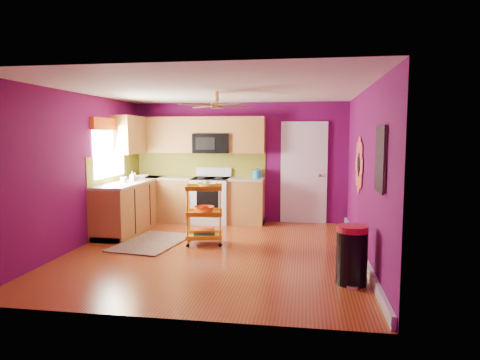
# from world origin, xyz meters

# --- Properties ---
(ground) EXTENTS (5.00, 5.00, 0.00)m
(ground) POSITION_xyz_m (0.00, 0.00, 0.00)
(ground) COLOR maroon
(ground) RESTS_ON ground
(room_envelope) EXTENTS (4.54, 5.04, 2.52)m
(room_envelope) POSITION_xyz_m (0.03, 0.00, 1.63)
(room_envelope) COLOR #620B52
(room_envelope) RESTS_ON ground
(lower_cabinets) EXTENTS (2.81, 2.31, 0.94)m
(lower_cabinets) POSITION_xyz_m (-1.35, 1.82, 0.43)
(lower_cabinets) COLOR #986329
(lower_cabinets) RESTS_ON ground
(electric_range) EXTENTS (0.76, 0.66, 1.13)m
(electric_range) POSITION_xyz_m (-0.55, 2.17, 0.48)
(electric_range) COLOR white
(electric_range) RESTS_ON ground
(upper_cabinetry) EXTENTS (2.80, 2.30, 1.26)m
(upper_cabinetry) POSITION_xyz_m (-1.24, 2.17, 1.80)
(upper_cabinetry) COLOR #986329
(upper_cabinetry) RESTS_ON ground
(left_window) EXTENTS (0.08, 1.35, 1.08)m
(left_window) POSITION_xyz_m (-2.22, 1.05, 1.74)
(left_window) COLOR white
(left_window) RESTS_ON ground
(panel_door) EXTENTS (0.95, 0.11, 2.15)m
(panel_door) POSITION_xyz_m (1.35, 2.47, 1.02)
(panel_door) COLOR white
(panel_door) RESTS_ON ground
(right_wall_art) EXTENTS (0.04, 2.74, 1.04)m
(right_wall_art) POSITION_xyz_m (2.23, -0.34, 1.44)
(right_wall_art) COLOR black
(right_wall_art) RESTS_ON ground
(ceiling_fan) EXTENTS (1.01, 1.01, 0.26)m
(ceiling_fan) POSITION_xyz_m (0.00, 0.20, 2.29)
(ceiling_fan) COLOR #BF8C3F
(ceiling_fan) RESTS_ON ground
(shag_rug) EXTENTS (1.13, 1.62, 0.02)m
(shag_rug) POSITION_xyz_m (-1.16, 0.35, 0.01)
(shag_rug) COLOR black
(shag_rug) RESTS_ON ground
(rolling_cart) EXTENTS (0.67, 0.54, 1.08)m
(rolling_cart) POSITION_xyz_m (-0.26, 0.41, 0.55)
(rolling_cart) COLOR yellow
(rolling_cart) RESTS_ON ground
(trash_can) EXTENTS (0.48, 0.48, 0.73)m
(trash_can) POSITION_xyz_m (1.96, -1.18, 0.36)
(trash_can) COLOR black
(trash_can) RESTS_ON ground
(teal_kettle) EXTENTS (0.18, 0.18, 0.21)m
(teal_kettle) POSITION_xyz_m (0.40, 2.28, 1.02)
(teal_kettle) COLOR teal
(teal_kettle) RESTS_ON lower_cabinets
(toaster) EXTENTS (0.22, 0.15, 0.18)m
(toaster) POSITION_xyz_m (0.40, 2.32, 1.03)
(toaster) COLOR beige
(toaster) RESTS_ON lower_cabinets
(soap_bottle_a) EXTENTS (0.09, 0.09, 0.19)m
(soap_bottle_a) POSITION_xyz_m (-1.90, 1.32, 1.04)
(soap_bottle_a) COLOR #EA3F72
(soap_bottle_a) RESTS_ON lower_cabinets
(soap_bottle_b) EXTENTS (0.13, 0.13, 0.16)m
(soap_bottle_b) POSITION_xyz_m (-1.91, 1.45, 1.02)
(soap_bottle_b) COLOR white
(soap_bottle_b) RESTS_ON lower_cabinets
(counter_dish) EXTENTS (0.24, 0.24, 0.06)m
(counter_dish) POSITION_xyz_m (-1.94, 1.97, 0.97)
(counter_dish) COLOR white
(counter_dish) RESTS_ON lower_cabinets
(counter_cup) EXTENTS (0.13, 0.13, 0.10)m
(counter_cup) POSITION_xyz_m (-1.96, 1.05, 0.99)
(counter_cup) COLOR white
(counter_cup) RESTS_ON lower_cabinets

